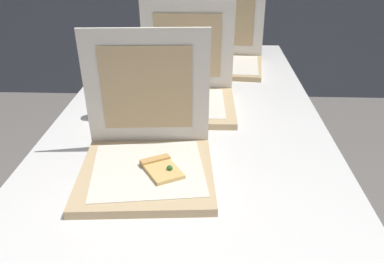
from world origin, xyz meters
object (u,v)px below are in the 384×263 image
Objects in this scene: pizza_box_front at (147,154)px; pizza_box_middle at (187,92)px; cup_white_mid at (96,110)px; cup_white_far at (138,81)px; pizza_box_back at (225,55)px; table at (188,138)px.

pizza_box_middle is at bearing 76.05° from pizza_box_front.
pizza_box_middle is 6.27× the size of cup_white_mid.
cup_white_far is at bearing 97.14° from pizza_box_front.
pizza_box_back is at bearing 71.95° from pizza_box_middle.
table is 0.34m from cup_white_mid.
cup_white_mid reaches higher than table.
cup_white_far is at bearing 121.77° from table.
pizza_box_back is at bearing 72.14° from pizza_box_front.
pizza_box_middle reaches higher than table.
cup_white_far reaches higher than table.
pizza_box_front reaches higher than table.
pizza_box_middle is (0.08, 0.47, 0.00)m from pizza_box_front.
pizza_box_middle is 0.95× the size of pizza_box_back.
cup_white_mid is at bearing -158.45° from pizza_box_middle.
pizza_box_back is at bearing 53.56° from cup_white_mid.
pizza_box_back is at bearing 40.43° from cup_white_far.
pizza_box_middle reaches higher than cup_white_mid.
pizza_box_middle is 0.53m from pizza_box_back.
cup_white_mid is (-0.47, -0.63, -0.03)m from pizza_box_back.
table is at bearing -9.08° from cup_white_mid.
cup_white_mid is at bearing 170.92° from table.
table is 37.20× the size of cup_white_mid.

